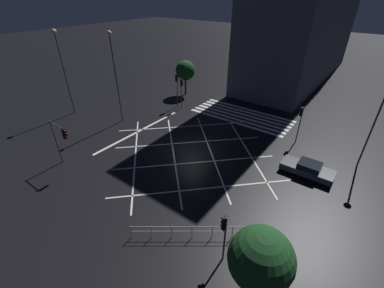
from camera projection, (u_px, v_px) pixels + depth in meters
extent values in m
plane|color=black|center=(192.00, 152.00, 25.48)|extent=(200.00, 200.00, 0.00)
cube|color=silver|center=(233.00, 122.00, 31.20)|extent=(12.47, 0.50, 0.01)
cube|color=silver|center=(236.00, 119.00, 31.82)|extent=(12.47, 0.50, 0.01)
cube|color=silver|center=(240.00, 117.00, 32.44)|extent=(12.47, 0.50, 0.01)
cube|color=silver|center=(243.00, 114.00, 33.05)|extent=(12.47, 0.50, 0.01)
cube|color=silver|center=(246.00, 112.00, 33.67)|extent=(12.47, 0.50, 0.01)
cube|color=silver|center=(249.00, 110.00, 34.29)|extent=(12.47, 0.50, 0.01)
cube|color=silver|center=(185.00, 126.00, 30.17)|extent=(10.88, 10.88, 0.01)
cube|color=silver|center=(246.00, 148.00, 26.17)|extent=(10.88, 10.88, 0.01)
cube|color=silver|center=(189.00, 142.00, 27.04)|extent=(10.88, 10.88, 0.01)
cube|color=silver|center=(210.00, 150.00, 25.71)|extent=(10.88, 10.88, 0.01)
cube|color=silver|center=(195.00, 163.00, 23.92)|extent=(10.88, 10.88, 0.01)
cube|color=silver|center=(173.00, 153.00, 25.25)|extent=(10.88, 10.88, 0.01)
cube|color=silver|center=(202.00, 189.00, 20.80)|extent=(10.88, 10.88, 0.01)
cube|color=silver|center=(135.00, 156.00, 24.79)|extent=(10.88, 10.88, 0.01)
cube|color=silver|center=(140.00, 131.00, 29.27)|extent=(0.30, 12.47, 0.01)
cube|color=beige|center=(295.00, 49.00, 58.78)|extent=(0.06, 1.40, 1.80)
cube|color=black|center=(290.00, 52.00, 56.27)|extent=(0.06, 1.40, 1.80)
cube|color=black|center=(284.00, 55.00, 53.76)|extent=(0.06, 1.40, 1.80)
cube|color=beige|center=(277.00, 58.00, 51.25)|extent=(0.06, 1.40, 1.80)
cube|color=beige|center=(270.00, 61.00, 48.74)|extent=(0.06, 1.40, 1.80)
cube|color=beige|center=(262.00, 65.00, 46.24)|extent=(0.06, 1.40, 1.80)
cube|color=black|center=(254.00, 70.00, 43.73)|extent=(0.06, 1.40, 1.80)
cube|color=black|center=(244.00, 75.00, 41.22)|extent=(0.06, 1.40, 1.80)
cube|color=beige|center=(233.00, 80.00, 38.71)|extent=(0.06, 1.40, 1.80)
cube|color=black|center=(298.00, 32.00, 56.94)|extent=(0.06, 1.40, 1.80)
cube|color=beige|center=(293.00, 34.00, 54.44)|extent=(0.06, 1.40, 1.80)
cube|color=black|center=(287.00, 37.00, 51.93)|extent=(0.06, 1.40, 1.80)
cube|color=black|center=(280.00, 39.00, 49.42)|extent=(0.06, 1.40, 1.80)
cube|color=beige|center=(273.00, 42.00, 46.91)|extent=(0.06, 1.40, 1.80)
cube|color=black|center=(265.00, 45.00, 44.40)|extent=(0.06, 1.40, 1.80)
cube|color=beige|center=(256.00, 48.00, 41.90)|extent=(0.06, 1.40, 1.80)
cube|color=beige|center=(246.00, 52.00, 39.39)|extent=(0.06, 1.40, 1.80)
cube|color=beige|center=(235.00, 56.00, 36.88)|extent=(0.06, 1.40, 1.80)
cube|color=black|center=(302.00, 15.00, 55.11)|extent=(0.06, 1.40, 1.80)
cube|color=black|center=(296.00, 16.00, 52.60)|extent=(0.06, 1.40, 1.80)
cube|color=black|center=(290.00, 17.00, 50.09)|extent=(0.06, 1.40, 1.80)
cube|color=beige|center=(284.00, 19.00, 47.59)|extent=(0.06, 1.40, 1.80)
cube|color=beige|center=(277.00, 21.00, 45.08)|extent=(0.06, 1.40, 1.80)
cube|color=beige|center=(268.00, 22.00, 42.57)|extent=(0.06, 1.40, 1.80)
cube|color=black|center=(259.00, 25.00, 40.06)|extent=(0.06, 1.40, 1.80)
cube|color=black|center=(249.00, 27.00, 37.56)|extent=(0.06, 1.40, 1.80)
cube|color=black|center=(237.00, 30.00, 35.05)|extent=(0.06, 1.40, 1.80)
cube|color=black|center=(239.00, 0.00, 33.21)|extent=(0.06, 1.40, 1.80)
cylinder|color=#424244|center=(177.00, 91.00, 34.13)|extent=(0.11, 0.11, 4.50)
cube|color=black|center=(176.00, 78.00, 33.12)|extent=(0.28, 0.16, 0.90)
sphere|color=red|center=(176.00, 76.00, 32.89)|extent=(0.18, 0.18, 0.18)
sphere|color=black|center=(176.00, 78.00, 33.05)|extent=(0.18, 0.18, 0.18)
sphere|color=black|center=(176.00, 80.00, 33.20)|extent=(0.18, 0.18, 0.18)
cube|color=black|center=(177.00, 78.00, 33.19)|extent=(0.36, 0.02, 0.98)
cylinder|color=#424244|center=(57.00, 142.00, 22.90)|extent=(0.11, 0.11, 4.31)
cylinder|color=#424244|center=(57.00, 125.00, 21.32)|extent=(2.09, 0.09, 0.09)
cube|color=black|center=(65.00, 134.00, 21.02)|extent=(0.16, 0.28, 0.90)
sphere|color=red|center=(65.00, 131.00, 20.81)|extent=(0.18, 0.18, 0.18)
sphere|color=black|center=(66.00, 134.00, 20.97)|extent=(0.18, 0.18, 0.18)
sphere|color=black|center=(67.00, 137.00, 21.12)|extent=(0.18, 0.18, 0.18)
cube|color=black|center=(64.00, 133.00, 21.07)|extent=(0.02, 0.36, 0.98)
cylinder|color=#424244|center=(299.00, 125.00, 26.12)|extent=(0.11, 0.11, 3.95)
cube|color=black|center=(301.00, 112.00, 25.42)|extent=(0.16, 0.28, 0.90)
sphere|color=red|center=(301.00, 109.00, 25.32)|extent=(0.18, 0.18, 0.18)
sphere|color=black|center=(300.00, 111.00, 25.47)|extent=(0.18, 0.18, 0.18)
sphere|color=black|center=(299.00, 114.00, 25.63)|extent=(0.18, 0.18, 0.18)
cube|color=black|center=(302.00, 112.00, 25.37)|extent=(0.02, 0.36, 0.98)
cylinder|color=#424244|center=(225.00, 240.00, 14.51)|extent=(0.11, 0.11, 3.51)
cube|color=black|center=(224.00, 223.00, 13.92)|extent=(0.16, 0.28, 0.90)
sphere|color=red|center=(223.00, 218.00, 13.82)|extent=(0.18, 0.18, 0.18)
sphere|color=black|center=(222.00, 222.00, 13.98)|extent=(0.18, 0.18, 0.18)
sphere|color=black|center=(222.00, 226.00, 14.14)|extent=(0.18, 0.18, 0.18)
cube|color=black|center=(225.00, 224.00, 13.88)|extent=(0.02, 0.36, 0.98)
cylinder|color=#424244|center=(181.00, 94.00, 33.81)|extent=(0.11, 0.11, 4.05)
cube|color=black|center=(182.00, 82.00, 32.94)|extent=(0.16, 0.28, 0.90)
sphere|color=red|center=(182.00, 80.00, 32.73)|extent=(0.18, 0.18, 0.18)
sphere|color=black|center=(182.00, 83.00, 32.89)|extent=(0.18, 0.18, 0.18)
sphere|color=black|center=(182.00, 85.00, 33.04)|extent=(0.18, 0.18, 0.18)
cube|color=black|center=(181.00, 82.00, 32.99)|extent=(0.02, 0.36, 0.98)
cylinder|color=#424244|center=(372.00, 129.00, 21.62)|extent=(0.14, 0.14, 7.55)
cylinder|color=#424244|center=(66.00, 76.00, 30.98)|extent=(0.14, 0.14, 9.68)
sphere|color=#F9E0B2|center=(54.00, 31.00, 28.38)|extent=(0.52, 0.52, 0.52)
cylinder|color=#424244|center=(117.00, 81.00, 28.86)|extent=(0.14, 0.14, 9.89)
sphere|color=#F9E0B2|center=(109.00, 33.00, 26.22)|extent=(0.46, 0.46, 0.46)
cylinder|color=brown|center=(186.00, 86.00, 38.69)|extent=(0.29, 0.29, 2.57)
sphere|color=#19421E|center=(185.00, 70.00, 37.46)|extent=(2.86, 2.86, 2.86)
sphere|color=#19421E|center=(261.00, 259.00, 10.61)|extent=(2.81, 2.81, 2.81)
cube|color=#474C51|center=(307.00, 170.00, 22.22)|extent=(4.34, 1.75, 0.56)
cube|color=black|center=(310.00, 165.00, 21.90)|extent=(1.82, 1.54, 0.46)
sphere|color=white|center=(281.00, 165.00, 22.96)|extent=(0.16, 0.16, 0.16)
sphere|color=white|center=(285.00, 159.00, 23.70)|extent=(0.16, 0.16, 0.16)
cylinder|color=black|center=(288.00, 170.00, 22.47)|extent=(0.63, 0.20, 0.63)
cylinder|color=black|center=(294.00, 162.00, 23.50)|extent=(0.63, 0.20, 0.63)
cylinder|color=black|center=(321.00, 182.00, 21.09)|extent=(0.63, 0.20, 0.63)
cylinder|color=black|center=(325.00, 172.00, 22.13)|extent=(0.63, 0.20, 0.63)
cylinder|color=#B7B7BC|center=(131.00, 232.00, 16.48)|extent=(0.05, 0.05, 1.05)
cylinder|color=#B7B7BC|center=(152.00, 232.00, 16.48)|extent=(0.05, 0.05, 1.05)
cylinder|color=#B7B7BC|center=(172.00, 232.00, 16.48)|extent=(0.05, 0.05, 1.05)
cylinder|color=#B7B7BC|center=(192.00, 232.00, 16.48)|extent=(0.05, 0.05, 1.05)
cylinder|color=#B7B7BC|center=(212.00, 232.00, 16.48)|extent=(0.05, 0.05, 1.05)
cylinder|color=#B7B7BC|center=(232.00, 232.00, 16.48)|extent=(0.05, 0.05, 1.05)
cylinder|color=#B7B7BC|center=(253.00, 232.00, 16.48)|extent=(0.05, 0.05, 1.05)
cylinder|color=#B7B7BC|center=(192.00, 227.00, 16.23)|extent=(6.30, 4.70, 0.04)
cylinder|color=#B7B7BC|center=(192.00, 231.00, 16.45)|extent=(6.30, 4.70, 0.04)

